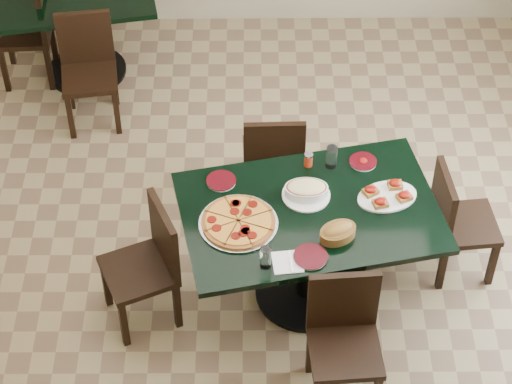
{
  "coord_description": "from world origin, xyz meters",
  "views": [
    {
      "loc": [
        0.06,
        -4.1,
        4.88
      ],
      "look_at": [
        0.08,
        0.0,
        0.73
      ],
      "focal_mm": 70.0,
      "sensor_mm": 36.0,
      "label": 1
    }
  ],
  "objects_px": {
    "back_chair_left": "(34,25)",
    "chair_left": "(150,260)",
    "chair_near": "(344,333)",
    "bread_basket": "(338,232)",
    "chair_right": "(455,219)",
    "lasagna_casserole": "(306,190)",
    "bruschetta_platter": "(387,195)",
    "back_table": "(79,16)",
    "back_chair_near": "(88,64)",
    "chair_far": "(273,157)",
    "main_table": "(309,232)",
    "pepperoni_pizza": "(238,222)"
  },
  "relations": [
    {
      "from": "back_chair_left",
      "to": "back_chair_near",
      "type": "bearing_deg",
      "value": 42.13
    },
    {
      "from": "back_table",
      "to": "back_chair_near",
      "type": "height_order",
      "value": "back_chair_near"
    },
    {
      "from": "chair_far",
      "to": "back_table",
      "type": "bearing_deg",
      "value": -47.45
    },
    {
      "from": "back_chair_left",
      "to": "chair_far",
      "type": "bearing_deg",
      "value": 48.07
    },
    {
      "from": "chair_left",
      "to": "lasagna_casserole",
      "type": "xyz_separation_m",
      "value": [
        0.91,
        0.24,
        0.33
      ]
    },
    {
      "from": "chair_far",
      "to": "main_table",
      "type": "bearing_deg",
      "value": 102.67
    },
    {
      "from": "back_table",
      "to": "chair_near",
      "type": "bearing_deg",
      "value": -68.18
    },
    {
      "from": "back_chair_near",
      "to": "pepperoni_pizza",
      "type": "relative_size",
      "value": 1.86
    },
    {
      "from": "back_chair_left",
      "to": "bruschetta_platter",
      "type": "distance_m",
      "value": 3.19
    },
    {
      "from": "chair_left",
      "to": "lasagna_casserole",
      "type": "height_order",
      "value": "same"
    },
    {
      "from": "back_chair_near",
      "to": "bread_basket",
      "type": "xyz_separation_m",
      "value": [
        1.64,
        -1.93,
        0.33
      ]
    },
    {
      "from": "main_table",
      "to": "chair_left",
      "type": "bearing_deg",
      "value": 175.81
    },
    {
      "from": "chair_left",
      "to": "back_chair_left",
      "type": "bearing_deg",
      "value": -179.76
    },
    {
      "from": "chair_far",
      "to": "chair_near",
      "type": "height_order",
      "value": "chair_near"
    },
    {
      "from": "chair_near",
      "to": "back_chair_left",
      "type": "distance_m",
      "value": 3.54
    },
    {
      "from": "chair_near",
      "to": "bread_basket",
      "type": "distance_m",
      "value": 0.55
    },
    {
      "from": "chair_near",
      "to": "lasagna_casserole",
      "type": "xyz_separation_m",
      "value": [
        -0.18,
        0.77,
        0.33
      ]
    },
    {
      "from": "back_chair_near",
      "to": "lasagna_casserole",
      "type": "height_order",
      "value": "lasagna_casserole"
    },
    {
      "from": "back_chair_left",
      "to": "chair_near",
      "type": "bearing_deg",
      "value": 33.83
    },
    {
      "from": "lasagna_casserole",
      "to": "bruschetta_platter",
      "type": "distance_m",
      "value": 0.47
    },
    {
      "from": "back_table",
      "to": "chair_near",
      "type": "distance_m",
      "value": 3.38
    },
    {
      "from": "chair_left",
      "to": "bruschetta_platter",
      "type": "bearing_deg",
      "value": 75.5
    },
    {
      "from": "chair_right",
      "to": "bread_basket",
      "type": "bearing_deg",
      "value": 112.62
    },
    {
      "from": "pepperoni_pizza",
      "to": "bread_basket",
      "type": "height_order",
      "value": "bread_basket"
    },
    {
      "from": "bruschetta_platter",
      "to": "chair_near",
      "type": "bearing_deg",
      "value": -128.09
    },
    {
      "from": "back_table",
      "to": "chair_left",
      "type": "xyz_separation_m",
      "value": [
        0.69,
        -2.35,
        -0.06
      ]
    },
    {
      "from": "main_table",
      "to": "bruschetta_platter",
      "type": "distance_m",
      "value": 0.5
    },
    {
      "from": "back_table",
      "to": "chair_far",
      "type": "height_order",
      "value": "chair_far"
    },
    {
      "from": "back_table",
      "to": "bread_basket",
      "type": "distance_m",
      "value": 3.01
    },
    {
      "from": "main_table",
      "to": "chair_right",
      "type": "bearing_deg",
      "value": 1.17
    },
    {
      "from": "chair_far",
      "to": "chair_near",
      "type": "relative_size",
      "value": 0.99
    },
    {
      "from": "main_table",
      "to": "chair_far",
      "type": "distance_m",
      "value": 0.79
    },
    {
      "from": "chair_far",
      "to": "chair_near",
      "type": "bearing_deg",
      "value": 102.65
    },
    {
      "from": "chair_left",
      "to": "back_chair_left",
      "type": "height_order",
      "value": "back_chair_left"
    },
    {
      "from": "chair_far",
      "to": "bruschetta_platter",
      "type": "height_order",
      "value": "chair_far"
    },
    {
      "from": "chair_near",
      "to": "bread_basket",
      "type": "bearing_deg",
      "value": 88.79
    },
    {
      "from": "chair_near",
      "to": "pepperoni_pizza",
      "type": "xyz_separation_m",
      "value": [
        -0.58,
        0.55,
        0.3
      ]
    },
    {
      "from": "chair_left",
      "to": "pepperoni_pizza",
      "type": "xyz_separation_m",
      "value": [
        0.52,
        0.02,
        0.3
      ]
    },
    {
      "from": "back_chair_left",
      "to": "chair_left",
      "type": "bearing_deg",
      "value": 20.98
    },
    {
      "from": "chair_near",
      "to": "back_chair_near",
      "type": "height_order",
      "value": "back_chair_near"
    },
    {
      "from": "chair_far",
      "to": "pepperoni_pizza",
      "type": "height_order",
      "value": "chair_far"
    },
    {
      "from": "chair_right",
      "to": "lasagna_casserole",
      "type": "distance_m",
      "value": 0.99
    },
    {
      "from": "chair_right",
      "to": "lasagna_casserole",
      "type": "xyz_separation_m",
      "value": [
        -0.92,
        -0.1,
        0.35
      ]
    },
    {
      "from": "bread_basket",
      "to": "bruschetta_platter",
      "type": "height_order",
      "value": "bread_basket"
    },
    {
      "from": "chair_near",
      "to": "chair_left",
      "type": "distance_m",
      "value": 1.22
    },
    {
      "from": "pepperoni_pizza",
      "to": "chair_right",
      "type": "bearing_deg",
      "value": 13.61
    },
    {
      "from": "bruschetta_platter",
      "to": "chair_right",
      "type": "bearing_deg",
      "value": -3.39
    },
    {
      "from": "back_chair_left",
      "to": "lasagna_casserole",
      "type": "bearing_deg",
      "value": 40.18
    },
    {
      "from": "main_table",
      "to": "back_chair_near",
      "type": "bearing_deg",
      "value": 119.02
    },
    {
      "from": "chair_left",
      "to": "lasagna_casserole",
      "type": "relative_size",
      "value": 3.0
    }
  ]
}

